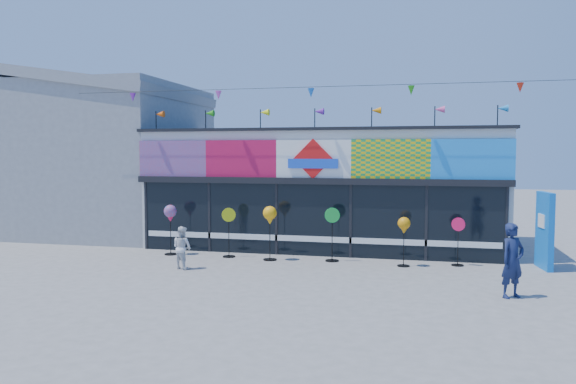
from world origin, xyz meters
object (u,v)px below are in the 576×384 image
(blue_sign, at_px, (545,230))
(spinner_0, at_px, (170,215))
(spinner_5, at_px, (458,240))
(spinner_1, at_px, (229,231))
(spinner_2, at_px, (270,217))
(spinner_4, at_px, (404,227))
(spinner_3, at_px, (332,233))
(adult_man, at_px, (513,261))
(child, at_px, (182,247))

(blue_sign, height_order, spinner_0, blue_sign)
(spinner_5, bearing_deg, spinner_1, -178.04)
(spinner_1, height_order, spinner_2, spinner_2)
(blue_sign, bearing_deg, spinner_5, 175.46)
(blue_sign, distance_m, spinner_4, 3.93)
(spinner_3, relative_size, adult_man, 0.96)
(spinner_0, bearing_deg, blue_sign, 1.97)
(spinner_2, bearing_deg, spinner_5, 4.50)
(spinner_5, bearing_deg, spinner_0, -178.25)
(spinner_3, bearing_deg, blue_sign, 2.73)
(blue_sign, relative_size, adult_man, 1.28)
(spinner_0, bearing_deg, spinner_1, 1.01)
(spinner_0, distance_m, spinner_1, 2.03)
(blue_sign, height_order, spinner_2, blue_sign)
(spinner_3, bearing_deg, spinner_0, -178.90)
(blue_sign, height_order, spinner_5, blue_sign)
(spinner_0, height_order, spinner_2, spinner_2)
(spinner_1, bearing_deg, adult_man, -22.35)
(spinner_1, height_order, spinner_5, spinner_1)
(spinner_1, bearing_deg, spinner_4, -2.32)
(blue_sign, relative_size, spinner_4, 1.52)
(spinner_0, height_order, spinner_4, spinner_0)
(spinner_2, height_order, spinner_3, spinner_2)
(blue_sign, distance_m, spinner_2, 7.93)
(spinner_1, relative_size, child, 1.29)
(blue_sign, xyz_separation_m, adult_man, (-1.39, -3.61, -0.25))
(spinner_2, bearing_deg, adult_man, -25.10)
(spinner_1, relative_size, spinner_4, 1.08)
(blue_sign, distance_m, spinner_3, 6.04)
(spinner_4, distance_m, adult_man, 3.94)
(spinner_1, relative_size, spinner_5, 1.10)
(spinner_1, height_order, spinner_4, spinner_1)
(spinner_3, bearing_deg, child, -152.60)
(blue_sign, relative_size, spinner_5, 1.55)
(spinner_2, bearing_deg, child, -139.38)
(spinner_3, xyz_separation_m, child, (-3.98, -2.06, -0.26))
(spinner_3, distance_m, adult_man, 5.71)
(blue_sign, distance_m, spinner_0, 11.29)
(blue_sign, height_order, spinner_4, blue_sign)
(adult_man, bearing_deg, blue_sign, 31.00)
(spinner_4, distance_m, spinner_5, 1.65)
(spinner_0, bearing_deg, adult_man, -18.04)
(adult_man, height_order, child, adult_man)
(spinner_0, bearing_deg, spinner_4, -1.43)
(spinner_0, distance_m, spinner_2, 3.37)
(spinner_1, xyz_separation_m, spinner_5, (6.95, 0.24, -0.08))
(adult_man, distance_m, child, 8.71)
(spinner_0, distance_m, spinner_4, 7.39)
(spinner_5, bearing_deg, spinner_3, -177.32)
(spinner_3, distance_m, spinner_4, 2.18)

